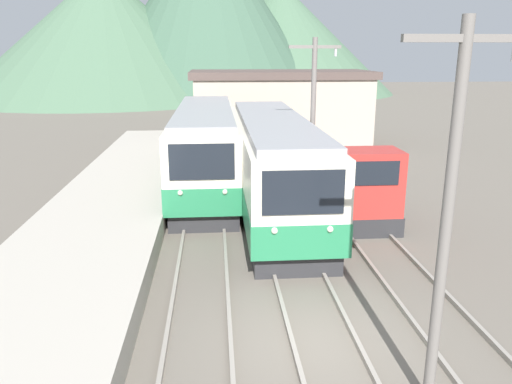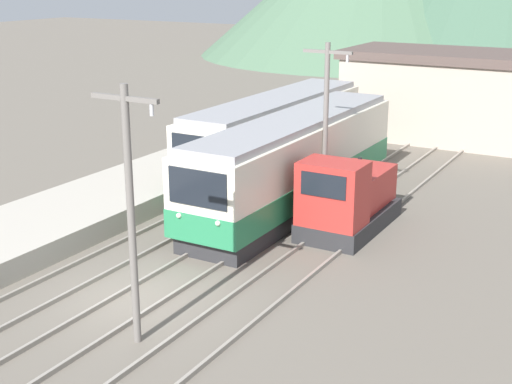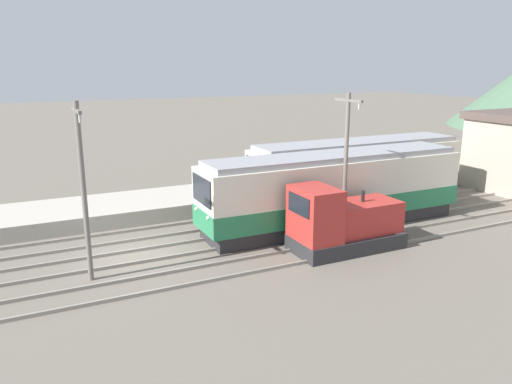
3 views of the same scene
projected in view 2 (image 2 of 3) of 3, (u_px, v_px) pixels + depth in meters
The scene contains 10 objects.
ground_plane at pixel (135, 299), 21.30m from camera, with size 200.00×200.00×0.00m, color #665E54.
track_left at pixel (70, 279), 22.51m from camera, with size 1.54×60.00×0.14m.
track_center at pixel (140, 298), 21.19m from camera, with size 1.54×60.00×0.14m.
track_right at pixel (226, 321), 19.77m from camera, with size 1.54×60.00×0.14m.
commuter_train_left at pixel (276, 141), 33.42m from camera, with size 2.84×13.34×3.81m.
commuter_train_center at pixel (295, 166), 29.14m from camera, with size 2.84×14.23×3.77m.
shunting_locomotive at pixel (347, 200), 26.55m from camera, with size 2.40×5.04×3.00m.
catenary_mast_near at pixel (131, 208), 17.75m from camera, with size 2.00×0.20×6.83m.
catenary_mast_mid at pixel (326, 124), 27.47m from camera, with size 2.00×0.20×6.83m.
station_building at pixel (455, 95), 40.91m from camera, with size 12.60×6.30×5.05m.
Camera 2 is at (12.77, -15.04, 9.37)m, focal length 50.00 mm.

